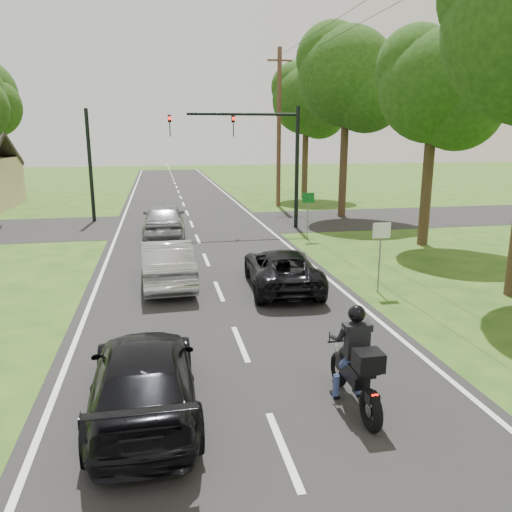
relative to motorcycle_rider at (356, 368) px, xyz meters
The scene contains 16 objects.
ground 3.49m from the motorcycle_rider, 116.35° to the left, with size 140.00×140.00×0.00m, color #234A14.
road 13.16m from the motorcycle_rider, 96.61° to the left, with size 8.00×100.00×0.01m, color black.
cross_road 19.13m from the motorcycle_rider, 94.54° to the left, with size 60.00×7.00×0.01m, color black.
motorcycle_rider is the anchor object (origin of this frame).
dark_suv 7.07m from the motorcycle_rider, 86.44° to the left, with size 2.02×4.37×1.21m, color black.
silver_sedan 8.60m from the motorcycle_rider, 110.56° to the left, with size 1.52×4.34×1.43m, color #A5A5A9.
silver_suv 16.16m from the motorcycle_rider, 100.65° to the left, with size 1.89×4.70×1.60m, color #919398.
dark_car_behind 3.62m from the motorcycle_rider, behind, with size 1.76×4.34×1.26m, color black.
traffic_signal 17.48m from the motorcycle_rider, 83.89° to the left, with size 6.38×0.44×6.00m.
signal_pole_far 22.22m from the motorcycle_rider, 107.68° to the left, with size 0.20×0.20×6.00m, color black.
utility_pole_far 25.86m from the motorcycle_rider, 79.41° to the left, with size 1.60×0.28×10.00m.
sign_white 6.88m from the motorcycle_rider, 62.17° to the left, with size 0.55×0.07×2.12m.
sign_green 14.46m from the motorcycle_rider, 76.43° to the left, with size 0.55×0.07×2.12m.
tree_row_c 15.45m from the motorcycle_rider, 55.20° to the left, with size 4.80×4.65×8.76m.
tree_row_d 22.25m from the motorcycle_rider, 69.04° to the left, with size 5.76×5.58×10.45m.
tree_row_e 30.53m from the motorcycle_rider, 74.56° to the left, with size 5.28×5.12×9.61m.
Camera 1 is at (-1.68, -10.41, 4.61)m, focal length 35.00 mm.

